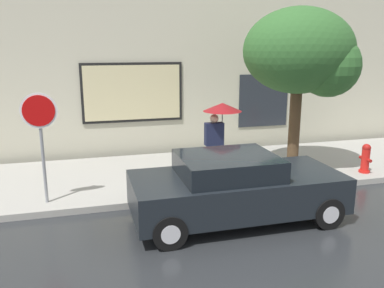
{
  "coord_description": "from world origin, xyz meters",
  "views": [
    {
      "loc": [
        -2.91,
        -7.4,
        3.54
      ],
      "look_at": [
        -0.4,
        1.8,
        1.2
      ],
      "focal_mm": 37.53,
      "sensor_mm": 36.0,
      "label": 1
    }
  ],
  "objects_px": {
    "parked_car": "(235,188)",
    "pedestrian_with_umbrella": "(220,118)",
    "street_tree": "(305,55)",
    "fire_hydrant": "(365,158)",
    "stop_sign": "(40,126)"
  },
  "relations": [
    {
      "from": "fire_hydrant",
      "to": "stop_sign",
      "type": "bearing_deg",
      "value": -179.81
    },
    {
      "from": "street_tree",
      "to": "pedestrian_with_umbrella",
      "type": "bearing_deg",
      "value": 173.88
    },
    {
      "from": "fire_hydrant",
      "to": "street_tree",
      "type": "height_order",
      "value": "street_tree"
    },
    {
      "from": "parked_car",
      "to": "pedestrian_with_umbrella",
      "type": "relative_size",
      "value": 2.21
    },
    {
      "from": "parked_car",
      "to": "fire_hydrant",
      "type": "xyz_separation_m",
      "value": [
        4.45,
        1.65,
        -0.16
      ]
    },
    {
      "from": "parked_car",
      "to": "street_tree",
      "type": "distance_m",
      "value": 4.43
    },
    {
      "from": "parked_car",
      "to": "street_tree",
      "type": "height_order",
      "value": "street_tree"
    },
    {
      "from": "parked_car",
      "to": "fire_hydrant",
      "type": "relative_size",
      "value": 5.36
    },
    {
      "from": "pedestrian_with_umbrella",
      "to": "street_tree",
      "type": "bearing_deg",
      "value": -6.12
    },
    {
      "from": "fire_hydrant",
      "to": "street_tree",
      "type": "relative_size",
      "value": 0.18
    },
    {
      "from": "parked_car",
      "to": "pedestrian_with_umbrella",
      "type": "xyz_separation_m",
      "value": [
        0.52,
        2.51,
        1.0
      ]
    },
    {
      "from": "pedestrian_with_umbrella",
      "to": "stop_sign",
      "type": "distance_m",
      "value": 4.43
    },
    {
      "from": "parked_car",
      "to": "pedestrian_with_umbrella",
      "type": "bearing_deg",
      "value": 78.32
    },
    {
      "from": "pedestrian_with_umbrella",
      "to": "parked_car",
      "type": "bearing_deg",
      "value": -101.68
    },
    {
      "from": "fire_hydrant",
      "to": "street_tree",
      "type": "bearing_deg",
      "value": 159.89
    }
  ]
}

